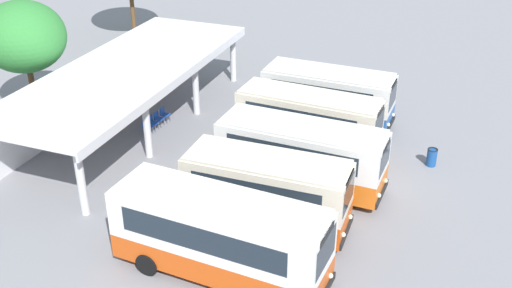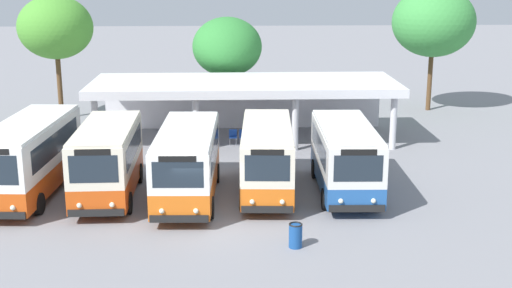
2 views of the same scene
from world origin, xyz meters
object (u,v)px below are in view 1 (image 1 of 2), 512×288
object	(u,v)px
waiting_chair_fourth_seat	(164,113)
city_bus_second_in_row	(267,190)
city_bus_middle_cream	(301,153)
waiting_chair_end_by_column	(147,126)
city_bus_nearest_orange	(220,234)
city_bus_fourth_amber	(309,120)
city_bus_fifth_blue	(328,95)
waiting_chair_middle_seat	(158,117)
litter_bin_apron	(432,157)
waiting_chair_second_from_end	(152,122)

from	to	relation	value
waiting_chair_fourth_seat	city_bus_second_in_row	bearing A→B (deg)	-129.56
city_bus_middle_cream	waiting_chair_end_by_column	distance (m)	9.43
city_bus_nearest_orange	city_bus_fourth_amber	size ratio (longest dim) A/B	1.12
city_bus_nearest_orange	waiting_chair_end_by_column	xyz separation A→B (m)	(8.87, 8.27, -1.29)
city_bus_nearest_orange	city_bus_fifth_blue	bearing A→B (deg)	-1.07
city_bus_fourth_amber	city_bus_fifth_blue	distance (m)	3.44
city_bus_second_in_row	city_bus_nearest_orange	bearing A→B (deg)	171.58
waiting_chair_middle_seat	litter_bin_apron	distance (m)	14.48
city_bus_fourth_amber	waiting_chair_fourth_seat	xyz separation A→B (m)	(0.29, 8.34, -1.18)
city_bus_second_in_row	waiting_chair_middle_seat	xyz separation A→B (m)	(6.59, 8.73, -1.23)
city_bus_second_in_row	waiting_chair_end_by_column	bearing A→B (deg)	58.23
waiting_chair_middle_seat	litter_bin_apron	bearing A→B (deg)	-86.15
city_bus_nearest_orange	city_bus_middle_cream	distance (m)	6.93
city_bus_nearest_orange	waiting_chair_second_from_end	distance (m)	12.61
waiting_chair_second_from_end	litter_bin_apron	world-z (taller)	litter_bin_apron
city_bus_middle_cream	litter_bin_apron	bearing A→B (deg)	-52.38
city_bus_middle_cream	city_bus_fourth_amber	size ratio (longest dim) A/B	1.05
city_bus_second_in_row	city_bus_fourth_amber	bearing A→B (deg)	2.71
waiting_chair_fourth_seat	waiting_chair_middle_seat	bearing A→B (deg)	173.76
waiting_chair_fourth_seat	city_bus_fifth_blue	bearing A→B (deg)	-69.53
waiting_chair_end_by_column	waiting_chair_fourth_seat	bearing A→B (deg)	-3.64
city_bus_fifth_blue	litter_bin_apron	distance (m)	6.68
waiting_chair_end_by_column	litter_bin_apron	world-z (taller)	litter_bin_apron
city_bus_middle_cream	waiting_chair_middle_seat	distance (m)	9.70
city_bus_fourth_amber	waiting_chair_second_from_end	size ratio (longest dim) A/B	8.42
waiting_chair_end_by_column	litter_bin_apron	xyz separation A→B (m)	(2.12, -14.49, -0.07)
city_bus_nearest_orange	waiting_chair_middle_seat	distance (m)	13.03
city_bus_middle_cream	city_bus_fifth_blue	size ratio (longest dim) A/B	1.07
litter_bin_apron	waiting_chair_second_from_end	bearing A→B (deg)	96.10
city_bus_fifth_blue	waiting_chair_fourth_seat	size ratio (longest dim) A/B	8.28
waiting_chair_second_from_end	waiting_chair_middle_seat	distance (m)	0.58
city_bus_fifth_blue	city_bus_second_in_row	bearing A→B (deg)	-178.60
city_bus_fifth_blue	waiting_chair_fourth_seat	xyz separation A→B (m)	(-3.14, 8.42, -1.17)
waiting_chair_end_by_column	waiting_chair_fourth_seat	size ratio (longest dim) A/B	1.00
waiting_chair_middle_seat	waiting_chair_fourth_seat	distance (m)	0.58
city_bus_nearest_orange	litter_bin_apron	xyz separation A→B (m)	(10.99, -6.22, -1.35)
city_bus_nearest_orange	waiting_chair_end_by_column	world-z (taller)	city_bus_nearest_orange
city_bus_fourth_amber	waiting_chair_end_by_column	size ratio (longest dim) A/B	8.42
city_bus_nearest_orange	waiting_chair_second_from_end	bearing A→B (deg)	41.12
waiting_chair_middle_seat	waiting_chair_fourth_seat	world-z (taller)	same
city_bus_middle_cream	waiting_chair_second_from_end	size ratio (longest dim) A/B	8.84
waiting_chair_middle_seat	city_bus_middle_cream	bearing A→B (deg)	-109.12
city_bus_second_in_row	city_bus_fifth_blue	size ratio (longest dim) A/B	0.95
waiting_chair_middle_seat	city_bus_fifth_blue	bearing A→B (deg)	-66.33
city_bus_nearest_orange	litter_bin_apron	distance (m)	12.70
city_bus_second_in_row	waiting_chair_end_by_column	size ratio (longest dim) A/B	7.85
city_bus_second_in_row	litter_bin_apron	world-z (taller)	city_bus_second_in_row
city_bus_fifth_blue	waiting_chair_middle_seat	bearing A→B (deg)	113.67
waiting_chair_end_by_column	waiting_chair_second_from_end	size ratio (longest dim) A/B	1.00
city_bus_nearest_orange	waiting_chair_fourth_seat	distance (m)	13.44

